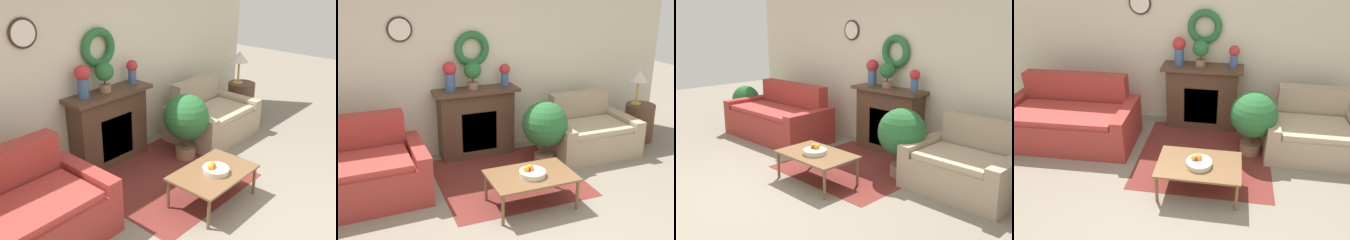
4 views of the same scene
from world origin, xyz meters
TOP-DOWN VIEW (x-y plane):
  - ground_plane at (0.00, 0.00)m, footprint 16.00×16.00m
  - floor_rug at (0.21, 1.50)m, footprint 1.80×1.74m
  - wall_back at (-0.00, 2.60)m, footprint 6.80×0.17m
  - fireplace at (0.07, 2.39)m, footprint 1.22×0.41m
  - couch_left at (-1.79, 1.64)m, footprint 1.94×1.02m
  - loveseat_right at (1.67, 1.87)m, footprint 1.30×0.94m
  - coffee_table at (0.21, 0.77)m, footprint 0.97×0.64m
  - fruit_bowl at (0.21, 0.75)m, footprint 0.30×0.30m
  - side_table_by_loveseat at (2.70, 1.98)m, footprint 0.46×0.46m
  - table_lamp at (2.64, 2.03)m, footprint 0.29×0.29m
  - vase_on_mantel_left at (-0.29, 2.40)m, footprint 0.19×0.19m
  - vase_on_mantel_right at (0.52, 2.40)m, footprint 0.16×0.16m
  - potted_plant_on_mantel at (0.03, 2.38)m, footprint 0.24×0.24m
  - potted_plant_floor_by_loveseat at (0.84, 1.69)m, footprint 0.63×0.63m

SIDE VIEW (x-z plane):
  - ground_plane at x=0.00m, z-range 0.00..0.00m
  - floor_rug at x=0.21m, z-range 0.00..0.01m
  - loveseat_right at x=1.67m, z-range -0.13..0.72m
  - side_table_by_loveseat at x=2.70m, z-range 0.00..0.60m
  - couch_left at x=-1.79m, z-range -0.14..0.80m
  - coffee_table at x=0.21m, z-range 0.16..0.54m
  - fruit_bowl at x=0.21m, z-range 0.36..0.49m
  - fireplace at x=0.07m, z-range 0.01..1.02m
  - potted_plant_floor_by_loveseat at x=0.84m, z-range 0.12..1.04m
  - table_lamp at x=2.64m, z-range 0.77..1.32m
  - vase_on_mantel_right at x=0.52m, z-range 1.04..1.36m
  - potted_plant_on_mantel at x=0.03m, z-range 1.06..1.45m
  - vase_on_mantel_left at x=-0.29m, z-range 1.05..1.46m
  - wall_back at x=0.00m, z-range 0.01..2.71m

